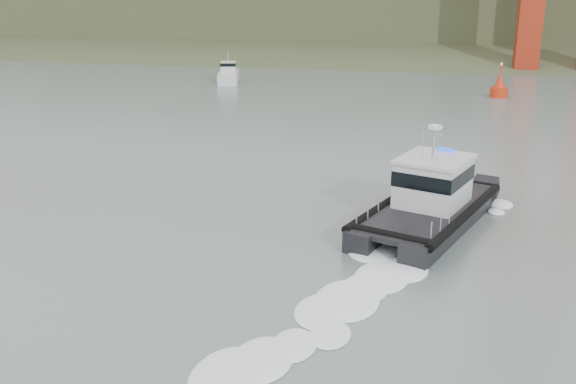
% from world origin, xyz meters
% --- Properties ---
extents(ground, '(400.00, 400.00, 0.00)m').
position_xyz_m(ground, '(0.00, 0.00, 0.00)').
color(ground, slate).
rests_on(ground, ground).
extents(headlands, '(500.00, 105.36, 27.12)m').
position_xyz_m(headlands, '(0.00, 125.50, 7.05)').
color(headlands, '#303E23').
rests_on(headlands, ground).
extents(patrol_boat, '(6.90, 10.88, 4.97)m').
position_xyz_m(patrol_boat, '(6.75, 12.96, 1.24)').
color(patrol_boat, black).
rests_on(patrol_boat, ground).
extents(motorboat, '(3.91, 7.09, 3.71)m').
position_xyz_m(motorboat, '(-17.57, 56.92, 0.92)').
color(motorboat, silver).
rests_on(motorboat, ground).
extents(nav_buoy, '(1.78, 1.78, 3.71)m').
position_xyz_m(nav_buoy, '(12.98, 52.74, 0.98)').
color(nav_buoy, red).
rests_on(nav_buoy, ground).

